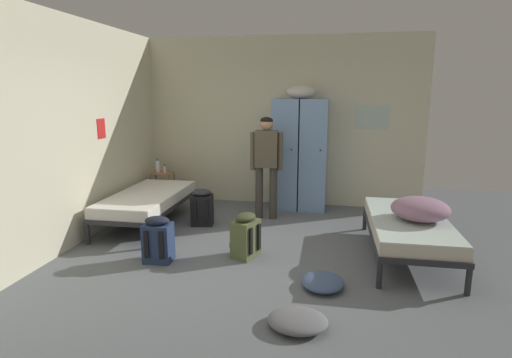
{
  "coord_description": "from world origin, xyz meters",
  "views": [
    {
      "loc": [
        0.84,
        -4.36,
        1.95
      ],
      "look_at": [
        0.0,
        0.27,
        0.95
      ],
      "focal_mm": 28.6,
      "sensor_mm": 36.0,
      "label": 1
    }
  ],
  "objects_px": {
    "shelf_unit": "(162,185)",
    "backpack_navy": "(158,240)",
    "locker_bank": "(299,152)",
    "clothes_pile_denim": "(323,282)",
    "bed_left_rear": "(147,200)",
    "lotion_bottle": "(164,169)",
    "bedding_heap": "(420,209)",
    "bed_right": "(408,226)",
    "person_traveler": "(266,158)",
    "clothes_pile_grey": "(298,321)",
    "water_bottle": "(158,166)",
    "backpack_olive": "(245,236)",
    "backpack_black": "(202,208)"
  },
  "relations": [
    {
      "from": "backpack_black",
      "to": "shelf_unit",
      "type": "bearing_deg",
      "value": 136.11
    },
    {
      "from": "locker_bank",
      "to": "water_bottle",
      "type": "xyz_separation_m",
      "value": [
        -2.49,
        -0.12,
        -0.29
      ]
    },
    {
      "from": "bed_right",
      "to": "backpack_navy",
      "type": "bearing_deg",
      "value": -166.92
    },
    {
      "from": "bedding_heap",
      "to": "lotion_bottle",
      "type": "relative_size",
      "value": 4.36
    },
    {
      "from": "shelf_unit",
      "to": "clothes_pile_denim",
      "type": "bearing_deg",
      "value": -43.59
    },
    {
      "from": "bed_right",
      "to": "person_traveler",
      "type": "relative_size",
      "value": 1.19
    },
    {
      "from": "shelf_unit",
      "to": "bed_right",
      "type": "relative_size",
      "value": 0.3
    },
    {
      "from": "locker_bank",
      "to": "shelf_unit",
      "type": "height_order",
      "value": "locker_bank"
    },
    {
      "from": "locker_bank",
      "to": "shelf_unit",
      "type": "relative_size",
      "value": 3.63
    },
    {
      "from": "clothes_pile_denim",
      "to": "backpack_olive",
      "type": "bearing_deg",
      "value": 145.9
    },
    {
      "from": "shelf_unit",
      "to": "clothes_pile_denim",
      "type": "xyz_separation_m",
      "value": [
        2.88,
        -2.74,
        -0.29
      ]
    },
    {
      "from": "water_bottle",
      "to": "lotion_bottle",
      "type": "relative_size",
      "value": 1.58
    },
    {
      "from": "backpack_olive",
      "to": "backpack_black",
      "type": "relative_size",
      "value": 1.0
    },
    {
      "from": "bed_left_rear",
      "to": "backpack_black",
      "type": "height_order",
      "value": "backpack_black"
    },
    {
      "from": "shelf_unit",
      "to": "backpack_navy",
      "type": "height_order",
      "value": "shelf_unit"
    },
    {
      "from": "bedding_heap",
      "to": "backpack_olive",
      "type": "relative_size",
      "value": 1.2
    },
    {
      "from": "person_traveler",
      "to": "backpack_navy",
      "type": "bearing_deg",
      "value": -117.67
    },
    {
      "from": "shelf_unit",
      "to": "person_traveler",
      "type": "relative_size",
      "value": 0.36
    },
    {
      "from": "lotion_bottle",
      "to": "backpack_navy",
      "type": "relative_size",
      "value": 0.28
    },
    {
      "from": "bed_right",
      "to": "bedding_heap",
      "type": "bearing_deg",
      "value": -37.53
    },
    {
      "from": "bedding_heap",
      "to": "person_traveler",
      "type": "bearing_deg",
      "value": 147.48
    },
    {
      "from": "bed_left_rear",
      "to": "clothes_pile_denim",
      "type": "relative_size",
      "value": 3.91
    },
    {
      "from": "bedding_heap",
      "to": "lotion_bottle",
      "type": "height_order",
      "value": "bedding_heap"
    },
    {
      "from": "bedding_heap",
      "to": "backpack_olive",
      "type": "bearing_deg",
      "value": -171.96
    },
    {
      "from": "person_traveler",
      "to": "backpack_olive",
      "type": "distance_m",
      "value": 1.72
    },
    {
      "from": "bed_left_rear",
      "to": "person_traveler",
      "type": "bearing_deg",
      "value": 19.96
    },
    {
      "from": "clothes_pile_grey",
      "to": "shelf_unit",
      "type": "bearing_deg",
      "value": 127.39
    },
    {
      "from": "backpack_black",
      "to": "clothes_pile_denim",
      "type": "relative_size",
      "value": 1.13
    },
    {
      "from": "locker_bank",
      "to": "clothes_pile_denim",
      "type": "bearing_deg",
      "value": -80.71
    },
    {
      "from": "shelf_unit",
      "to": "bed_left_rear",
      "type": "distance_m",
      "value": 1.18
    },
    {
      "from": "bed_right",
      "to": "bedding_heap",
      "type": "height_order",
      "value": "bedding_heap"
    },
    {
      "from": "bed_left_rear",
      "to": "water_bottle",
      "type": "distance_m",
      "value": 1.25
    },
    {
      "from": "shelf_unit",
      "to": "backpack_olive",
      "type": "distance_m",
      "value": 2.86
    },
    {
      "from": "bed_left_rear",
      "to": "lotion_bottle",
      "type": "height_order",
      "value": "lotion_bottle"
    },
    {
      "from": "locker_bank",
      "to": "bed_left_rear",
      "type": "relative_size",
      "value": 1.09
    },
    {
      "from": "person_traveler",
      "to": "bedding_heap",
      "type": "bearing_deg",
      "value": -32.52
    },
    {
      "from": "bed_left_rear",
      "to": "backpack_navy",
      "type": "xyz_separation_m",
      "value": [
        0.72,
        -1.26,
        -0.12
      ]
    },
    {
      "from": "water_bottle",
      "to": "clothes_pile_denim",
      "type": "xyz_separation_m",
      "value": [
        2.96,
        -2.76,
        -0.62
      ]
    },
    {
      "from": "bed_right",
      "to": "clothes_pile_grey",
      "type": "xyz_separation_m",
      "value": [
        -1.18,
        -1.77,
        -0.32
      ]
    },
    {
      "from": "bed_right",
      "to": "bed_left_rear",
      "type": "xyz_separation_m",
      "value": [
        -3.61,
        0.59,
        0.0
      ]
    },
    {
      "from": "bed_left_rear",
      "to": "shelf_unit",
      "type": "bearing_deg",
      "value": 102.26
    },
    {
      "from": "shelf_unit",
      "to": "backpack_black",
      "type": "bearing_deg",
      "value": -43.89
    },
    {
      "from": "locker_bank",
      "to": "shelf_unit",
      "type": "distance_m",
      "value": 2.49
    },
    {
      "from": "clothes_pile_denim",
      "to": "bedding_heap",
      "type": "bearing_deg",
      "value": 40.43
    },
    {
      "from": "bed_right",
      "to": "backpack_black",
      "type": "xyz_separation_m",
      "value": [
        -2.81,
        0.72,
        -0.12
      ]
    },
    {
      "from": "lotion_bottle",
      "to": "clothes_pile_grey",
      "type": "relative_size",
      "value": 0.29
    },
    {
      "from": "lotion_bottle",
      "to": "clothes_pile_grey",
      "type": "distance_m",
      "value": 4.39
    },
    {
      "from": "backpack_black",
      "to": "clothes_pile_grey",
      "type": "bearing_deg",
      "value": -56.9
    },
    {
      "from": "locker_bank",
      "to": "person_traveler",
      "type": "relative_size",
      "value": 1.3
    },
    {
      "from": "bed_right",
      "to": "clothes_pile_grey",
      "type": "bearing_deg",
      "value": -123.57
    }
  ]
}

